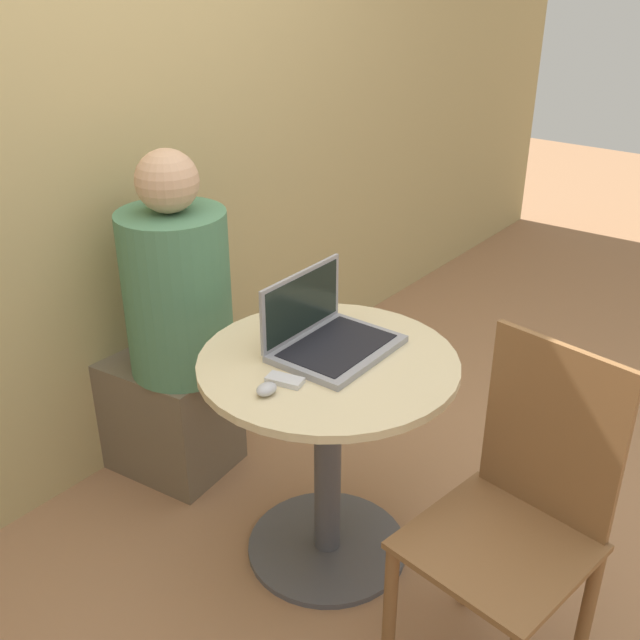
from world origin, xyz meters
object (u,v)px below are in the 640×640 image
at_px(cell_phone, 285,380).
at_px(person_seated, 170,347).
at_px(chair_empty, 515,523).
at_px(laptop, 327,335).

relative_size(cell_phone, person_seated, 0.09).
height_order(cell_phone, chair_empty, chair_empty).
relative_size(laptop, chair_empty, 0.38).
height_order(laptop, person_seated, person_seated).
bearing_deg(laptop, person_seated, 93.22).
distance_m(laptop, cell_phone, 0.23).
bearing_deg(chair_empty, person_seated, 87.28).
bearing_deg(cell_phone, chair_empty, -79.03).
height_order(laptop, chair_empty, chair_empty).
bearing_deg(cell_phone, laptop, 7.60).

